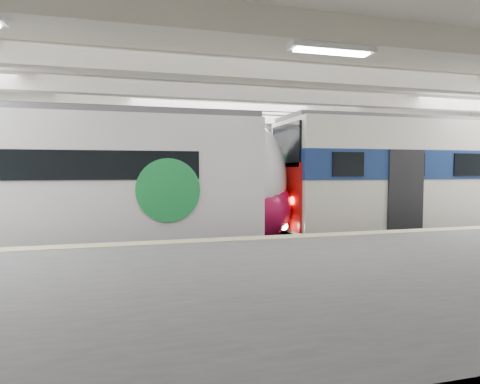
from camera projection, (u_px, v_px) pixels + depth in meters
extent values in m
cube|color=black|center=(243.00, 256.00, 13.20)|extent=(36.00, 24.00, 0.10)
cube|color=silver|center=(243.00, 84.00, 12.88)|extent=(36.00, 24.00, 0.20)
cube|color=beige|center=(196.00, 170.00, 22.68)|extent=(30.00, 0.10, 5.50)
cube|color=#4F4F52|center=(343.00, 300.00, 6.89)|extent=(30.00, 7.00, 1.10)
cube|color=#BEB386|center=(277.00, 237.00, 9.99)|extent=(30.00, 0.50, 0.02)
cube|color=beige|center=(145.00, 171.00, 15.16)|extent=(0.50, 0.50, 5.50)
cube|color=beige|center=(336.00, 170.00, 17.22)|extent=(0.50, 0.50, 5.50)
cube|color=beige|center=(469.00, 170.00, 19.02)|extent=(0.50, 0.50, 5.50)
cube|color=beige|center=(243.00, 93.00, 12.89)|extent=(30.00, 18.00, 0.50)
cube|color=#59544C|center=(243.00, 252.00, 13.19)|extent=(30.00, 1.52, 0.16)
cube|color=#59544C|center=(211.00, 228.00, 18.49)|extent=(30.00, 1.52, 0.16)
cylinder|color=black|center=(243.00, 110.00, 12.92)|extent=(30.00, 0.03, 0.03)
cylinder|color=black|center=(211.00, 127.00, 18.23)|extent=(30.00, 0.03, 0.03)
cube|color=white|center=(262.00, 92.00, 10.98)|extent=(26.00, 8.40, 0.12)
cube|color=silver|center=(38.00, 183.00, 11.48)|extent=(12.76, 2.85, 3.83)
ellipsoid|color=silver|center=(251.00, 181.00, 13.13)|extent=(2.26, 2.79, 3.75)
ellipsoid|color=#A90E3F|center=(254.00, 207.00, 13.21)|extent=(2.39, 2.85, 2.30)
cylinder|color=#18893D|center=(168.00, 190.00, 11.01)|extent=(1.77, 0.06, 1.77)
cube|color=#4C4C51|center=(36.00, 112.00, 11.37)|extent=(12.76, 2.33, 0.20)
cube|color=black|center=(40.00, 254.00, 11.60)|extent=(12.76, 1.99, 0.70)
cube|color=beige|center=(458.00, 178.00, 15.23)|extent=(13.90, 3.05, 3.96)
cube|color=navy|center=(458.00, 165.00, 15.21)|extent=(13.94, 3.11, 0.96)
cube|color=#B80E0C|center=(285.00, 195.00, 13.47)|extent=(0.08, 2.59, 2.18)
cube|color=black|center=(286.00, 146.00, 13.37)|extent=(0.08, 2.44, 1.42)
cube|color=#4C4C51|center=(459.00, 123.00, 15.12)|extent=(13.90, 2.38, 0.16)
cube|color=black|center=(456.00, 233.00, 15.36)|extent=(13.90, 2.13, 0.70)
cube|color=silver|center=(18.00, 176.00, 16.29)|extent=(15.11, 3.61, 4.07)
cube|color=#18893D|center=(17.00, 163.00, 16.26)|extent=(15.16, 3.68, 0.86)
cube|color=#4C4C51|center=(16.00, 123.00, 16.17)|extent=(15.09, 3.08, 0.16)
cube|color=black|center=(19.00, 230.00, 16.42)|extent=(15.10, 3.29, 0.60)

